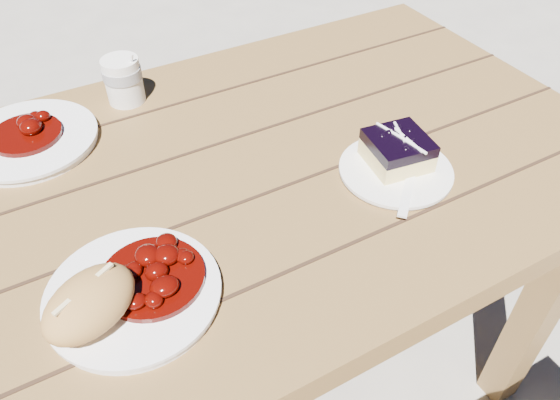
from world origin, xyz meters
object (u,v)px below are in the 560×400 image
main_plate (134,295)px  dessert_plate (396,171)px  blueberry_cake (397,150)px  second_plate (28,141)px  bread_roll (90,303)px  coffee_cup (123,80)px  picnic_table (74,299)px

main_plate → dessert_plate: main_plate is taller
dessert_plate → blueberry_cake: (0.01, 0.02, 0.03)m
second_plate → bread_roll: bearing=-89.7°
main_plate → dessert_plate: 0.47m
coffee_cup → second_plate: bearing=-164.7°
blueberry_cake → main_plate: bearing=-165.9°
bread_roll → dessert_plate: (0.53, 0.06, -0.04)m
dessert_plate → blueberry_cake: blueberry_cake is taller
coffee_cup → second_plate: 0.21m
picnic_table → bread_roll: size_ratio=15.43×
bread_roll → coffee_cup: 0.54m
picnic_table → coffee_cup: coffee_cup is taller
picnic_table → bread_roll: (0.02, -0.20, 0.21)m
second_plate → dessert_plate: bearing=-36.4°
dessert_plate → blueberry_cake: bearing=56.3°
main_plate → blueberry_cake: 0.48m
picnic_table → second_plate: 0.30m
main_plate → bread_roll: size_ratio=1.77×
blueberry_cake → coffee_cup: (-0.34, 0.43, 0.01)m
dessert_plate → blueberry_cake: 0.04m
main_plate → blueberry_cake: blueberry_cake is taller
picnic_table → coffee_cup: bearing=53.7°
dessert_plate → second_plate: size_ratio=0.78×
main_plate → coffee_cup: 0.50m
main_plate → second_plate: size_ratio=0.96×
dessert_plate → second_plate: 0.66m
main_plate → second_plate: bearing=97.7°
bread_roll → second_plate: 0.45m
main_plate → picnic_table: bearing=113.6°
second_plate → picnic_table: bearing=-94.9°
bread_roll → second_plate: (-0.00, 0.45, -0.04)m
main_plate → bread_roll: 0.07m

